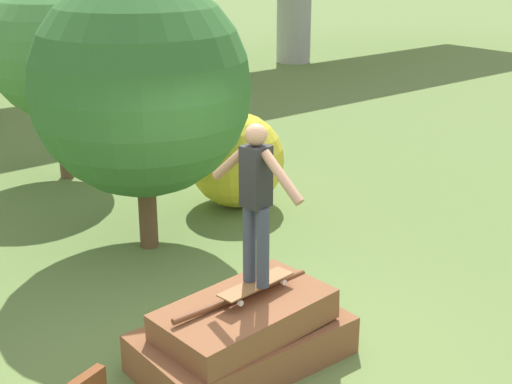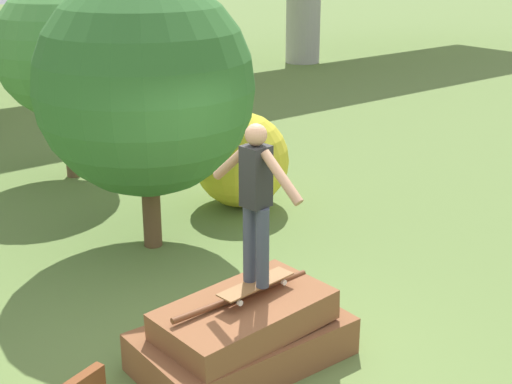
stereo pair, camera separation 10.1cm
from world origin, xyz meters
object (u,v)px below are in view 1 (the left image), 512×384
Objects in this scene: skateboard at (256,285)px; bush_yellow_flowering at (236,160)px; skater at (256,195)px; tree_behind_left at (141,87)px; tree_mid_back at (56,51)px.

bush_yellow_flowering reaches higher than skateboard.
skater reaches higher than skateboard.
skater is at bearing -101.81° from tree_behind_left.
tree_behind_left is 2.44× the size of bush_yellow_flowering.
bush_yellow_flowering is (1.84, 0.48, -1.40)m from tree_behind_left.
tree_mid_back is 3.50m from bush_yellow_flowering.
tree_behind_left is at bearing -165.27° from bush_yellow_flowering.
tree_behind_left reaches higher than bush_yellow_flowering.
tree_behind_left is 3.38m from tree_mid_back.
skateboard is 0.26× the size of tree_mid_back.
tree_mid_back is (1.05, 6.35, 0.43)m from skater.
bush_yellow_flowering is (2.46, 3.47, -0.98)m from skater.
tree_behind_left is (0.63, 2.99, 1.31)m from skateboard.
skater is at bearing -125.33° from bush_yellow_flowering.
skater is 0.44× the size of tree_behind_left.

